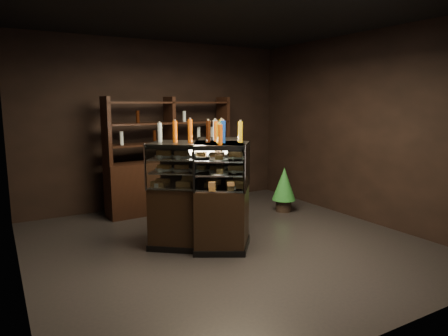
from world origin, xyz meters
The scene contains 7 objects.
ground centered at (0.00, 0.00, 0.00)m, with size 5.00×5.00×0.00m, color black.
room_shell centered at (0.00, 0.00, 1.94)m, with size 5.02×5.02×3.01m.
display_case centered at (-0.19, 0.15, 0.47)m, with size 1.63×1.44×1.40m.
food_display centered at (-0.19, 0.15, 1.09)m, with size 1.22×1.11×0.43m.
bottles_top centered at (-0.19, 0.15, 1.53)m, with size 1.06×0.97×0.30m.
potted_conifer centered at (1.71, 0.93, 0.50)m, with size 0.41×0.41×0.88m.
back_shelving centered at (0.04, 2.05, 0.61)m, with size 2.31×0.56×2.00m.
Camera 1 is at (-2.63, -4.48, 1.90)m, focal length 32.00 mm.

